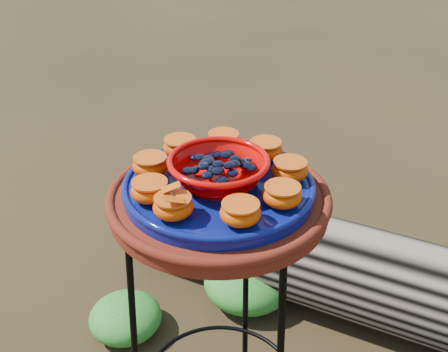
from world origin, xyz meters
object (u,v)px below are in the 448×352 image
(plant_stand, at_px, (220,328))
(driftwood_log, at_px, (365,275))
(cobalt_plate, at_px, (219,188))
(terracotta_saucer, at_px, (219,201))
(red_bowl, at_px, (219,171))

(plant_stand, distance_m, driftwood_log, 0.66)
(plant_stand, distance_m, cobalt_plate, 0.40)
(cobalt_plate, bearing_deg, plant_stand, 0.00)
(terracotta_saucer, distance_m, driftwood_log, 0.85)
(cobalt_plate, xyz_separation_m, driftwood_log, (0.30, 0.56, -0.59))
(plant_stand, xyz_separation_m, cobalt_plate, (0.00, 0.00, 0.40))
(terracotta_saucer, height_order, red_bowl, red_bowl)
(cobalt_plate, distance_m, red_bowl, 0.04)
(red_bowl, xyz_separation_m, driftwood_log, (0.30, 0.56, -0.63))
(cobalt_plate, distance_m, driftwood_log, 0.87)
(plant_stand, bearing_deg, cobalt_plate, 0.00)
(plant_stand, xyz_separation_m, driftwood_log, (0.30, 0.56, -0.19))
(red_bowl, bearing_deg, driftwood_log, 61.95)
(plant_stand, height_order, cobalt_plate, cobalt_plate)
(red_bowl, bearing_deg, cobalt_plate, 0.00)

